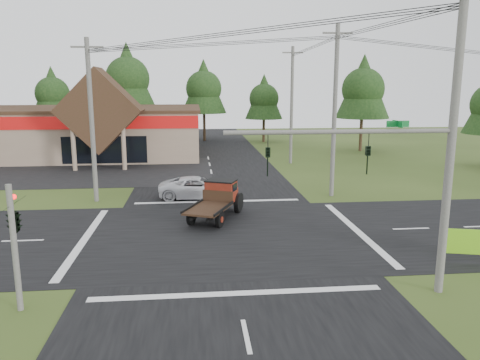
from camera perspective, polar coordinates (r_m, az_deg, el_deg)
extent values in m
plane|color=#324418|center=(24.22, -1.89, -6.70)|extent=(120.00, 120.00, 0.00)
cube|color=black|center=(24.22, -1.89, -6.68)|extent=(12.00, 120.00, 0.02)
cube|color=black|center=(24.22, -1.89, -6.67)|extent=(120.00, 12.00, 0.02)
cube|color=black|center=(44.44, -21.94, 0.86)|extent=(28.00, 14.00, 0.02)
cube|color=#8D755F|center=(55.16, -21.00, 5.44)|extent=(30.00, 15.00, 5.00)
cube|color=#392A17|center=(54.99, -21.19, 8.08)|extent=(30.40, 15.40, 0.30)
cube|color=#B40E0D|center=(47.81, -23.48, 6.38)|extent=(30.00, 0.12, 1.20)
cube|color=#392A17|center=(45.34, -16.66, 8.13)|extent=(7.78, 4.00, 7.78)
cylinder|color=#8D755F|center=(44.44, -19.61, 3.62)|extent=(0.40, 0.40, 4.00)
cylinder|color=#8D755F|center=(43.59, -13.98, 3.80)|extent=(0.40, 0.40, 4.00)
cube|color=black|center=(46.64, -16.17, 3.55)|extent=(8.00, 0.08, 2.60)
cylinder|color=#595651|center=(18.34, 23.84, -2.28)|extent=(0.24, 0.24, 7.00)
cylinder|color=#595651|center=(16.33, 12.18, 5.78)|extent=(8.00, 0.16, 0.16)
imported|color=black|center=(16.78, 15.29, 2.33)|extent=(0.16, 0.20, 1.00)
imported|color=black|center=(15.88, 3.40, 2.22)|extent=(0.16, 0.20, 1.00)
cube|color=#0C6626|center=(17.02, 18.68, 6.50)|extent=(0.80, 0.04, 0.22)
cylinder|color=#595651|center=(17.44, -25.78, -7.56)|extent=(0.20, 0.20, 4.40)
imported|color=black|center=(17.22, -25.98, -2.62)|extent=(0.53, 2.48, 1.00)
sphere|color=#FF0C0C|center=(17.32, -25.87, -1.86)|extent=(0.18, 0.18, 0.18)
cylinder|color=#595651|center=(18.01, 24.36, 3.92)|extent=(0.30, 0.30, 11.00)
cylinder|color=#595651|center=(31.74, -17.63, 6.77)|extent=(0.30, 0.30, 10.50)
cube|color=#595651|center=(31.74, -18.15, 15.16)|extent=(2.00, 0.12, 0.12)
cylinder|color=#595651|center=(32.44, 11.45, 8.05)|extent=(0.30, 0.30, 11.50)
cube|color=#595651|center=(32.57, 11.82, 17.13)|extent=(2.00, 0.12, 0.12)
cylinder|color=#595651|center=(46.00, 6.31, 8.95)|extent=(0.30, 0.30, 11.20)
cube|color=#595651|center=(46.06, 6.45, 15.18)|extent=(2.00, 0.12, 0.12)
cylinder|color=#332316|center=(67.81, -21.60, 5.74)|extent=(0.36, 0.36, 3.50)
cone|color=black|center=(67.57, -21.92, 10.00)|extent=(5.60, 5.60, 6.60)
sphere|color=black|center=(67.57, -21.90, 9.75)|extent=(4.40, 4.40, 4.40)
cylinder|color=#332316|center=(64.75, -13.29, 6.47)|extent=(0.36, 0.36, 4.55)
cone|color=black|center=(64.55, -13.56, 12.28)|extent=(7.28, 7.28, 8.58)
sphere|color=black|center=(64.55, -13.55, 11.94)|extent=(5.72, 5.72, 5.72)
cylinder|color=#332316|center=(65.23, -4.37, 6.47)|extent=(0.36, 0.36, 3.85)
cone|color=black|center=(64.99, -4.45, 11.35)|extent=(6.16, 6.16, 7.26)
sphere|color=black|center=(64.99, -4.44, 11.06)|extent=(4.84, 4.84, 4.84)
cylinder|color=#332316|center=(63.96, 2.90, 6.07)|extent=(0.36, 0.36, 3.15)
cone|color=black|center=(63.70, 2.94, 10.15)|extent=(5.04, 5.04, 5.94)
sphere|color=black|center=(63.71, 2.94, 9.90)|extent=(3.96, 3.96, 3.96)
cylinder|color=#332316|center=(56.72, 14.52, 5.39)|extent=(0.36, 0.36, 3.85)
cone|color=black|center=(56.44, 14.80, 11.01)|extent=(6.16, 6.16, 7.26)
sphere|color=black|center=(56.44, 14.79, 10.67)|extent=(4.84, 4.84, 4.84)
imported|color=silver|center=(31.94, -5.18, -0.92)|extent=(5.35, 2.68, 1.45)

